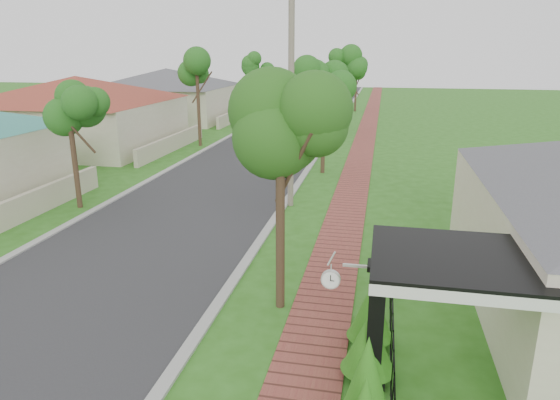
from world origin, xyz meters
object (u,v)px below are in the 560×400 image
Objects in this scene: porch_post at (375,332)px; parked_car_red at (313,120)px; utility_pole at (291,101)px; near_tree at (280,123)px; parked_car_white at (320,115)px; station_clock at (333,278)px.

porch_post reaches higher than parked_car_red.
porch_post is at bearing -71.64° from utility_pole.
near_tree reaches higher than porch_post.
station_clock is (4.70, -35.06, 1.25)m from parked_car_white.
porch_post reaches higher than parked_car_white.
parked_car_white is 24.79m from utility_pole.
parked_car_white is 35.40m from station_clock.
utility_pole reaches higher than porch_post.
porch_post is 0.53× the size of parked_car_red.
porch_post is 2.41× the size of station_clock.
station_clock reaches higher than parked_car_white.
utility_pole is (-3.65, 11.00, 3.14)m from porch_post.
porch_post is 31.73m from parked_car_red.
porch_post is 0.30× the size of utility_pole.
parked_car_white is 4.08× the size of station_clock.
utility_pole reaches higher than station_clock.
utility_pole is (1.90, -20.24, 3.46)m from parked_car_red.
parked_car_red is 20.62m from utility_pole.
parked_car_white is at bearing 97.63° from station_clock.
near_tree is 3.75m from station_clock.
parked_car_red is 4.22m from parked_car_white.
near_tree is 0.69× the size of utility_pole.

